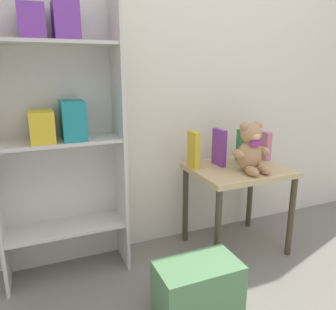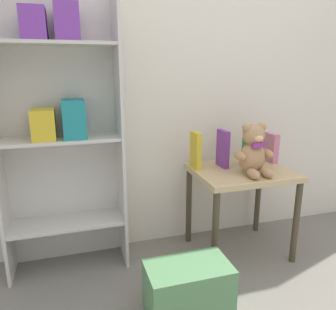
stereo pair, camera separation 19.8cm
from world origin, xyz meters
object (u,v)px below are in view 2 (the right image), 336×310
Objects in this scene: bookshelf_side at (60,121)px; book_standing_pink at (271,148)px; book_standing_yellow at (196,151)px; storage_bin at (188,289)px; teddy_bear at (254,151)px; book_standing_green at (248,148)px; book_standing_purple at (223,149)px; display_table at (241,182)px.

bookshelf_side reaches higher than book_standing_pink.
storage_bin is (-0.25, -0.57, -0.57)m from book_standing_yellow.
teddy_bear reaches higher than book_standing_green.
book_standing_yellow is at bearing 145.30° from teddy_bear.
book_standing_green is at bearing -0.67° from book_standing_purple.
book_standing_purple is (1.00, -0.09, -0.21)m from bookshelf_side.
bookshelf_side is at bearing 169.98° from display_table.
book_standing_pink is (0.26, 0.20, -0.04)m from teddy_bear.
book_standing_yellow is 0.37m from book_standing_green.
book_standing_green is 0.19m from book_standing_pink.
book_standing_yellow is 1.19× the size of book_standing_pink.
book_standing_pink is at bearing 0.29° from book_standing_purple.
book_standing_yellow is at bearing -5.53° from bookshelf_side.
storage_bin is at bearing -116.57° from book_standing_yellow.
bookshelf_side is at bearing 174.02° from book_standing_pink.
display_table is 0.37m from book_standing_yellow.
book_standing_pink is at bearing -3.41° from bookshelf_side.
book_standing_green is (0.37, -0.01, -0.01)m from book_standing_yellow.
book_standing_green is (0.09, 0.10, 0.20)m from display_table.
book_standing_green is (0.07, 0.19, -0.03)m from teddy_bear.
book_standing_pink is 1.13m from storage_bin.
display_table is 0.24m from book_standing_green.
bookshelf_side reaches higher than book_standing_green.
display_table is 0.25m from book_standing_purple.
display_table is 2.58× the size of book_standing_yellow.
book_standing_yellow is at bearing 177.15° from book_standing_pink.
book_standing_yellow is (0.82, -0.08, -0.22)m from bookshelf_side.
book_standing_purple is 1.09× the size of book_standing_green.
storage_bin is at bearing -48.78° from bookshelf_side.
bookshelf_side is at bearing 173.24° from book_standing_purple.
book_standing_green is 1.12× the size of book_standing_pink.
storage_bin is (-0.62, -0.56, -0.56)m from book_standing_green.
bookshelf_side reaches higher than book_standing_purple.
storage_bin is (-0.53, -0.45, -0.36)m from display_table.
bookshelf_side is 0.85m from book_standing_yellow.
book_standing_purple is at bearing 179.17° from book_standing_pink.
teddy_bear is 0.33m from book_standing_pink.
teddy_bear is at bearing -109.70° from book_standing_green.
bookshelf_side reaches higher than book_standing_yellow.
teddy_bear is (0.02, -0.09, 0.23)m from display_table.
storage_bin is at bearing -137.13° from book_standing_green.
book_standing_pink is (0.56, -0.00, -0.02)m from book_standing_yellow.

